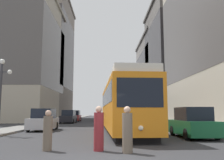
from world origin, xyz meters
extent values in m
plane|color=#303033|center=(0.00, 0.00, 0.00)|extent=(200.00, 200.00, 0.00)
cube|color=gray|center=(-7.83, 40.00, 0.07)|extent=(2.54, 120.00, 0.15)
cube|color=gray|center=(7.83, 40.00, 0.07)|extent=(2.54, 120.00, 0.15)
cube|color=black|center=(1.28, 10.33, 0.17)|extent=(2.82, 13.47, 0.35)
cube|color=orange|center=(1.28, 10.33, 1.90)|extent=(3.26, 14.65, 3.10)
cube|color=black|center=(1.28, 10.33, 2.60)|extent=(3.26, 14.07, 1.08)
cube|color=silver|center=(1.28, 10.33, 3.67)|extent=(3.04, 14.35, 0.44)
cube|color=black|center=(1.61, 3.09, 2.44)|extent=(2.21, 0.18, 1.40)
sphere|color=#F2EACC|center=(1.61, 3.02, 0.80)|extent=(0.24, 0.24, 0.24)
cube|color=black|center=(4.59, 22.91, 0.17)|extent=(2.29, 10.40, 0.35)
cube|color=silver|center=(4.59, 22.91, 1.90)|extent=(2.69, 11.31, 3.10)
cube|color=black|center=(4.59, 22.91, 2.44)|extent=(2.71, 10.86, 1.30)
cube|color=black|center=(4.53, 17.29, 2.21)|extent=(2.30, 0.11, 1.71)
cylinder|color=black|center=(-6.11, 11.17, 0.32)|extent=(0.18, 0.64, 0.64)
cylinder|color=black|center=(-6.12, 13.82, 0.32)|extent=(0.18, 0.64, 0.64)
cylinder|color=black|center=(-4.40, 11.18, 0.32)|extent=(0.18, 0.64, 0.64)
cylinder|color=black|center=(-4.41, 13.83, 0.32)|extent=(0.18, 0.64, 0.64)
cube|color=#B2B2B7|center=(-5.26, 12.50, 0.60)|extent=(1.83, 4.29, 0.84)
cube|color=black|center=(-5.26, 12.61, 1.42)|extent=(1.60, 2.36, 0.80)
cylinder|color=black|center=(-6.15, 24.78, 0.32)|extent=(0.20, 0.64, 0.64)
cylinder|color=black|center=(-6.08, 27.53, 0.32)|extent=(0.20, 0.64, 0.64)
cylinder|color=black|center=(-4.44, 24.74, 0.32)|extent=(0.20, 0.64, 0.64)
cylinder|color=black|center=(-4.37, 27.49, 0.32)|extent=(0.20, 0.64, 0.64)
cube|color=black|center=(-5.26, 26.14, 0.60)|extent=(1.92, 4.49, 0.84)
cube|color=black|center=(-5.26, 26.25, 1.42)|extent=(1.65, 2.48, 0.80)
cylinder|color=black|center=(6.09, 7.84, 0.32)|extent=(0.19, 0.64, 0.64)
cylinder|color=black|center=(6.14, 5.22, 0.32)|extent=(0.19, 0.64, 0.64)
cylinder|color=black|center=(4.38, 7.81, 0.32)|extent=(0.19, 0.64, 0.64)
cylinder|color=black|center=(4.43, 5.19, 0.32)|extent=(0.19, 0.64, 0.64)
cube|color=#14512D|center=(5.26, 6.51, 0.60)|extent=(1.87, 4.26, 0.84)
cube|color=black|center=(5.26, 6.41, 1.42)|extent=(1.62, 2.35, 0.80)
cylinder|color=black|center=(-6.10, 31.24, 0.32)|extent=(0.19, 0.64, 0.64)
cylinder|color=black|center=(-6.13, 34.18, 0.32)|extent=(0.19, 0.64, 0.64)
cylinder|color=black|center=(-4.39, 31.26, 0.32)|extent=(0.19, 0.64, 0.64)
cylinder|color=black|center=(-4.42, 34.19, 0.32)|extent=(0.19, 0.64, 0.64)
cube|color=maroon|center=(-5.26, 32.72, 0.60)|extent=(1.85, 4.75, 0.84)
cube|color=black|center=(-5.26, 32.84, 1.42)|extent=(1.61, 2.62, 0.80)
cylinder|color=#6B5B4C|center=(-2.32, 1.71, 0.69)|extent=(0.36, 0.36, 1.37)
sphere|color=tan|center=(-2.32, 1.71, 1.48)|extent=(0.25, 0.25, 0.25)
cylinder|color=#6B5B4C|center=(0.82, 1.11, 0.75)|extent=(0.39, 0.39, 1.50)
sphere|color=tan|center=(0.82, 1.11, 1.62)|extent=(0.27, 0.27, 0.27)
cylinder|color=maroon|center=(-0.28, 1.65, 0.76)|extent=(0.40, 0.40, 1.51)
sphere|color=tan|center=(-0.28, 1.65, 1.63)|extent=(0.27, 0.27, 0.27)
cylinder|color=#333338|center=(-7.16, 8.26, 2.48)|extent=(0.16, 0.16, 4.67)
sphere|color=white|center=(-7.16, 8.26, 4.98)|extent=(0.36, 0.36, 0.36)
sphere|color=white|center=(-6.61, 8.26, 4.26)|extent=(0.31, 0.31, 0.31)
cube|color=#333338|center=(-7.16, 8.26, 4.26)|extent=(1.10, 0.06, 0.06)
cube|color=slate|center=(-14.37, 48.34, 14.00)|extent=(10.52, 19.16, 27.99)
cube|color=#3D3838|center=(-14.37, 48.34, 15.40)|extent=(10.56, 19.20, 16.79)
cube|color=#685F56|center=(-14.37, 48.34, 28.24)|extent=(11.12, 19.76, 0.50)
cube|color=#B2A893|center=(-14.97, 33.88, 10.59)|extent=(11.73, 17.46, 21.18)
cube|color=#595451|center=(-14.97, 33.88, 11.65)|extent=(11.77, 17.50, 12.71)
cube|color=gray|center=(-14.97, 33.88, 21.43)|extent=(12.33, 18.06, 0.50)
cube|color=slate|center=(14.52, 38.35, 11.26)|extent=(10.84, 16.20, 22.52)
cube|color=#383538|center=(14.52, 38.35, 12.39)|extent=(10.88, 16.24, 13.51)
cube|color=#5F5B56|center=(14.52, 38.35, 22.77)|extent=(11.44, 16.80, 0.50)
cube|color=gray|center=(14.93, 52.18, 9.83)|extent=(11.65, 20.41, 19.66)
cube|color=#423F43|center=(14.93, 52.18, 10.82)|extent=(11.69, 20.45, 11.80)
cube|color=slate|center=(14.93, 52.18, 19.91)|extent=(12.25, 21.01, 0.50)
camera|label=1|loc=(0.01, -8.12, 1.52)|focal=38.47mm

